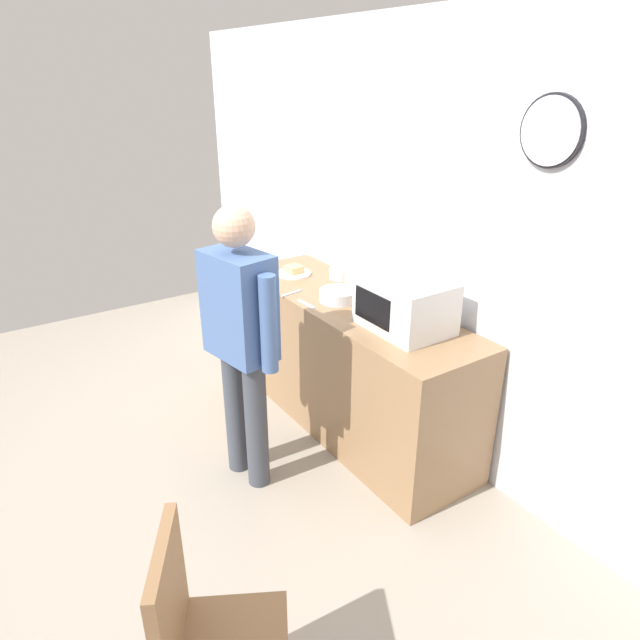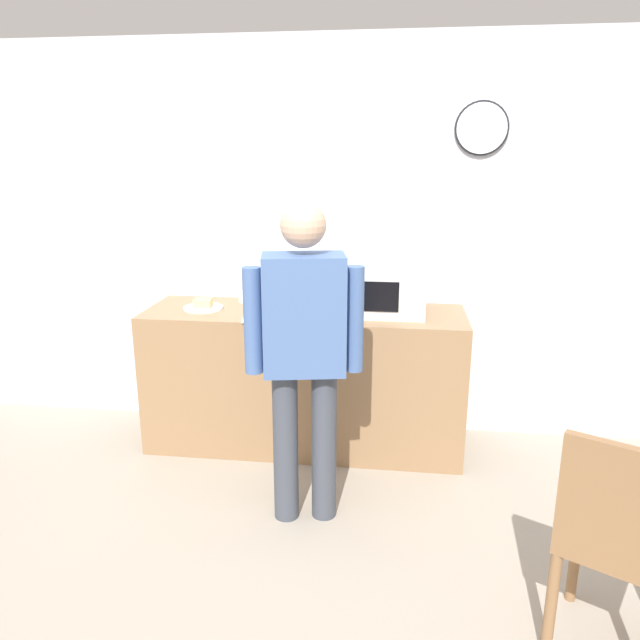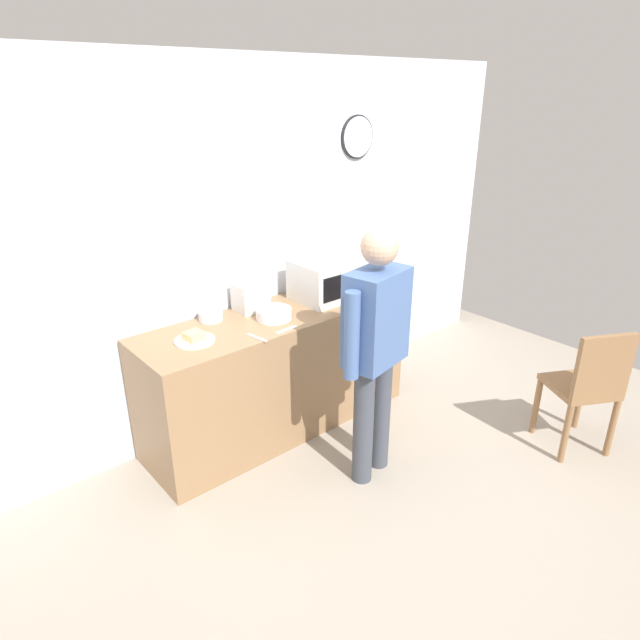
{
  "view_description": "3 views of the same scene",
  "coord_description": "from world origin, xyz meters",
  "px_view_note": "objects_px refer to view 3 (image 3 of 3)",
  "views": [
    {
      "loc": [
        2.68,
        -0.8,
        2.28
      ],
      "look_at": [
        0.16,
        0.87,
        0.93
      ],
      "focal_mm": 31.62,
      "sensor_mm": 36.0,
      "label": 1
    },
    {
      "loc": [
        0.55,
        -2.41,
        1.88
      ],
      "look_at": [
        0.13,
        0.82,
        0.97
      ],
      "focal_mm": 33.69,
      "sensor_mm": 36.0,
      "label": 2
    },
    {
      "loc": [
        -2.11,
        -1.69,
        2.39
      ],
      "look_at": [
        -0.04,
        0.72,
        1.04
      ],
      "focal_mm": 30.85,
      "sensor_mm": 36.0,
      "label": 3
    }
  ],
  "objects_px": {
    "sandwich_plate": "(194,339)",
    "person_standing": "(376,340)",
    "cereal_bowl": "(274,314)",
    "toaster": "(251,297)",
    "fork_utensil": "(286,330)",
    "spoon_utensil": "(257,338)",
    "microwave": "(328,279)",
    "wooden_chair": "(588,385)",
    "salad_bowl": "(211,315)"
  },
  "relations": [
    {
      "from": "microwave",
      "to": "wooden_chair",
      "type": "bearing_deg",
      "value": -61.15
    },
    {
      "from": "toaster",
      "to": "fork_utensil",
      "type": "relative_size",
      "value": 1.29
    },
    {
      "from": "sandwich_plate",
      "to": "cereal_bowl",
      "type": "bearing_deg",
      "value": -2.4
    },
    {
      "from": "microwave",
      "to": "wooden_chair",
      "type": "xyz_separation_m",
      "value": [
        0.9,
        -1.64,
        -0.54
      ]
    },
    {
      "from": "microwave",
      "to": "salad_bowl",
      "type": "xyz_separation_m",
      "value": [
        -0.9,
        0.19,
        -0.11
      ]
    },
    {
      "from": "wooden_chair",
      "to": "salad_bowl",
      "type": "bearing_deg",
      "value": 134.53
    },
    {
      "from": "toaster",
      "to": "wooden_chair",
      "type": "distance_m",
      "value": 2.39
    },
    {
      "from": "spoon_utensil",
      "to": "wooden_chair",
      "type": "height_order",
      "value": "wooden_chair"
    },
    {
      "from": "fork_utensil",
      "to": "person_standing",
      "type": "relative_size",
      "value": 0.1
    },
    {
      "from": "sandwich_plate",
      "to": "person_standing",
      "type": "relative_size",
      "value": 0.15
    },
    {
      "from": "salad_bowl",
      "to": "spoon_utensil",
      "type": "height_order",
      "value": "salad_bowl"
    },
    {
      "from": "fork_utensil",
      "to": "wooden_chair",
      "type": "distance_m",
      "value": 2.08
    },
    {
      "from": "microwave",
      "to": "salad_bowl",
      "type": "height_order",
      "value": "microwave"
    },
    {
      "from": "cereal_bowl",
      "to": "toaster",
      "type": "xyz_separation_m",
      "value": [
        -0.02,
        0.24,
        0.06
      ]
    },
    {
      "from": "salad_bowl",
      "to": "toaster",
      "type": "relative_size",
      "value": 0.74
    },
    {
      "from": "sandwich_plate",
      "to": "toaster",
      "type": "distance_m",
      "value": 0.62
    },
    {
      "from": "spoon_utensil",
      "to": "toaster",
      "type": "bearing_deg",
      "value": 60.08
    },
    {
      "from": "fork_utensil",
      "to": "toaster",
      "type": "bearing_deg",
      "value": 86.32
    },
    {
      "from": "person_standing",
      "to": "wooden_chair",
      "type": "height_order",
      "value": "person_standing"
    },
    {
      "from": "sandwich_plate",
      "to": "spoon_utensil",
      "type": "bearing_deg",
      "value": -33.52
    },
    {
      "from": "salad_bowl",
      "to": "wooden_chair",
      "type": "bearing_deg",
      "value": -45.47
    },
    {
      "from": "spoon_utensil",
      "to": "person_standing",
      "type": "distance_m",
      "value": 0.76
    },
    {
      "from": "sandwich_plate",
      "to": "fork_utensil",
      "type": "distance_m",
      "value": 0.59
    },
    {
      "from": "sandwich_plate",
      "to": "spoon_utensil",
      "type": "height_order",
      "value": "sandwich_plate"
    },
    {
      "from": "cereal_bowl",
      "to": "spoon_utensil",
      "type": "height_order",
      "value": "cereal_bowl"
    },
    {
      "from": "salad_bowl",
      "to": "toaster",
      "type": "distance_m",
      "value": 0.32
    },
    {
      "from": "sandwich_plate",
      "to": "wooden_chair",
      "type": "distance_m",
      "value": 2.64
    },
    {
      "from": "cereal_bowl",
      "to": "sandwich_plate",
      "type": "bearing_deg",
      "value": 177.6
    },
    {
      "from": "person_standing",
      "to": "wooden_chair",
      "type": "relative_size",
      "value": 1.77
    },
    {
      "from": "salad_bowl",
      "to": "toaster",
      "type": "xyz_separation_m",
      "value": [
        0.32,
        -0.02,
        0.06
      ]
    },
    {
      "from": "microwave",
      "to": "person_standing",
      "type": "height_order",
      "value": "person_standing"
    },
    {
      "from": "microwave",
      "to": "person_standing",
      "type": "distance_m",
      "value": 0.94
    },
    {
      "from": "toaster",
      "to": "spoon_utensil",
      "type": "xyz_separation_m",
      "value": [
        -0.25,
        -0.43,
        -0.1
      ]
    },
    {
      "from": "sandwich_plate",
      "to": "salad_bowl",
      "type": "distance_m",
      "value": 0.35
    },
    {
      "from": "fork_utensil",
      "to": "cereal_bowl",
      "type": "bearing_deg",
      "value": 75.72
    },
    {
      "from": "cereal_bowl",
      "to": "spoon_utensil",
      "type": "bearing_deg",
      "value": -145.02
    },
    {
      "from": "cereal_bowl",
      "to": "fork_utensil",
      "type": "height_order",
      "value": "cereal_bowl"
    },
    {
      "from": "sandwich_plate",
      "to": "cereal_bowl",
      "type": "distance_m",
      "value": 0.6
    },
    {
      "from": "microwave",
      "to": "fork_utensil",
      "type": "height_order",
      "value": "microwave"
    },
    {
      "from": "cereal_bowl",
      "to": "wooden_chair",
      "type": "distance_m",
      "value": 2.19
    },
    {
      "from": "spoon_utensil",
      "to": "person_standing",
      "type": "height_order",
      "value": "person_standing"
    },
    {
      "from": "cereal_bowl",
      "to": "toaster",
      "type": "distance_m",
      "value": 0.25
    },
    {
      "from": "spoon_utensil",
      "to": "cereal_bowl",
      "type": "bearing_deg",
      "value": 34.98
    },
    {
      "from": "toaster",
      "to": "person_standing",
      "type": "relative_size",
      "value": 0.13
    },
    {
      "from": "sandwich_plate",
      "to": "person_standing",
      "type": "xyz_separation_m",
      "value": [
        0.78,
        -0.81,
        0.04
      ]
    },
    {
      "from": "toaster",
      "to": "person_standing",
      "type": "height_order",
      "value": "person_standing"
    },
    {
      "from": "cereal_bowl",
      "to": "microwave",
      "type": "bearing_deg",
      "value": 7.18
    },
    {
      "from": "cereal_bowl",
      "to": "person_standing",
      "type": "xyz_separation_m",
      "value": [
        0.19,
        -0.79,
        0.02
      ]
    },
    {
      "from": "person_standing",
      "to": "wooden_chair",
      "type": "distance_m",
      "value": 1.56
    },
    {
      "from": "fork_utensil",
      "to": "person_standing",
      "type": "height_order",
      "value": "person_standing"
    }
  ]
}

